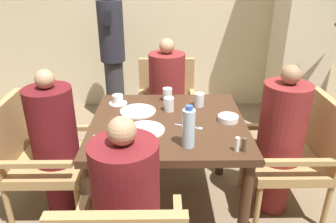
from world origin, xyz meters
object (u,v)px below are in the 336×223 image
diner_in_far_chair (167,99)px  glass_tall_far (168,94)px  diner_in_near_chair (128,218)px  chair_right_side (298,152)px  standing_host (112,51)px  chair_far_side (167,104)px  glass_tall_near (169,104)px  diner_in_right_chair (280,140)px  glass_tall_mid (199,100)px  chair_left_side (37,154)px  diner_in_left_chair (55,143)px  bowl_small (228,118)px  plate_main_right (138,111)px  water_bottle (189,128)px  plate_main_left (145,130)px  teacup_with_saucer (118,100)px

diner_in_far_chair → glass_tall_far: size_ratio=11.22×
diner_in_far_chair → diner_in_near_chair: size_ratio=1.01×
chair_right_side → standing_host: standing_host is taller
chair_far_side → glass_tall_near: chair_far_side is taller
diner_in_far_chair → chair_right_side: 1.21m
diner_in_right_chair → standing_host: bearing=132.5°
glass_tall_near → glass_tall_mid: same height
chair_far_side → glass_tall_near: bearing=-89.3°
glass_tall_mid → chair_far_side: bearing=110.1°
diner_in_far_chair → chair_right_side: (0.94, -0.76, -0.10)m
chair_far_side → chair_right_side: size_ratio=1.00×
chair_left_side → diner_in_right_chair: (1.73, 0.00, 0.10)m
diner_in_left_chair → glass_tall_mid: bearing=13.9°
chair_right_side → glass_tall_mid: bearing=159.9°
bowl_small → plate_main_right: bearing=166.4°
diner_in_left_chair → chair_right_side: 1.73m
glass_tall_near → standing_host: bearing=114.0°
chair_far_side → diner_in_near_chair: bearing=-97.2°
standing_host → plate_main_right: standing_host is taller
diner_in_near_chair → plate_main_right: 0.93m
diner_in_far_chair → water_bottle: size_ratio=4.41×
chair_left_side → diner_in_left_chair: bearing=0.0°
chair_far_side → diner_in_right_chair: size_ratio=0.78×
diner_in_far_chair → glass_tall_near: bearing=-89.1°
standing_host → glass_tall_mid: bearing=-56.7°
diner_in_far_chair → chair_left_side: bearing=-140.8°
diner_in_near_chair → plate_main_left: diner_in_near_chair is taller
glass_tall_near → glass_tall_far: 0.19m
chair_right_side → glass_tall_far: 1.05m
diner_in_far_chair → diner_in_near_chair: (-0.21, -1.53, -0.00)m
diner_in_left_chair → plate_main_left: diner_in_left_chair is taller
diner_in_left_chair → plate_main_right: diner_in_left_chair is taller
diner_in_left_chair → teacup_with_saucer: diner_in_left_chair is taller
glass_tall_near → plate_main_right: bearing=-174.8°
water_bottle → chair_far_side: bearing=95.2°
chair_right_side → diner_in_right_chair: 0.17m
chair_left_side → diner_in_right_chair: bearing=0.0°
teacup_with_saucer → bowl_small: size_ratio=0.99×
bowl_small → glass_tall_far: (-0.41, 0.37, 0.03)m
diner_in_near_chair → glass_tall_near: 0.98m
glass_tall_mid → diner_in_near_chair: bearing=-113.7°
glass_tall_near → diner_in_left_chair: bearing=-167.8°
diner_in_right_chair → glass_tall_far: bearing=155.1°
teacup_with_saucer → water_bottle: (0.49, -0.64, 0.09)m
diner_in_far_chair → plate_main_right: 0.67m
glass_tall_mid → glass_tall_far: (-0.24, 0.11, 0.00)m
water_bottle → glass_tall_mid: size_ratio=2.55×
plate_main_right → teacup_with_saucer: teacup_with_saucer is taller
chair_far_side → chair_right_side: bearing=-44.0°
diner_in_far_chair → diner_in_right_chair: bearing=-43.9°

